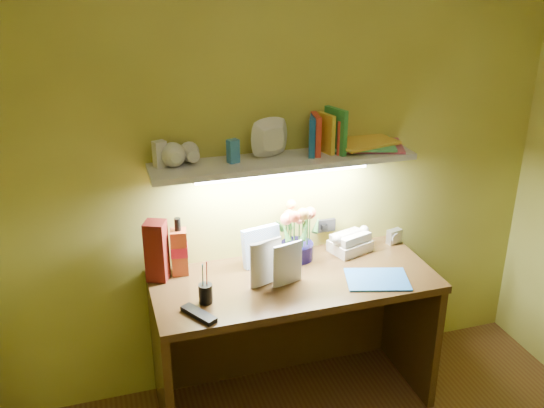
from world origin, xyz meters
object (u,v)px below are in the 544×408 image
Objects in this scene: whisky_bottle at (179,246)px; flower_bouquet at (297,232)px; desk at (294,341)px; desk_clock at (394,236)px; telephone at (350,241)px.

flower_bouquet is at bearing -1.98° from whisky_bottle.
flower_bouquet is at bearing 67.70° from desk.
desk_clock is at bearing -0.67° from whisky_bottle.
desk is 0.78m from whisky_bottle.
whisky_bottle is at bearing 178.02° from flower_bouquet.
flower_bouquet is at bearing 161.07° from telephone.
flower_bouquet is 0.61m from whisky_bottle.
flower_bouquet is 0.58m from desk_clock.
flower_bouquet is (0.08, 0.20, 0.53)m from desk.
desk is 0.80m from desk_clock.
whisky_bottle is at bearing 165.27° from desk_clock.
telephone is 2.51× the size of desk_clock.
desk_clock is (0.65, 0.20, 0.42)m from desk.
whisky_bottle reaches higher than desk.
telephone reaches higher than desk.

